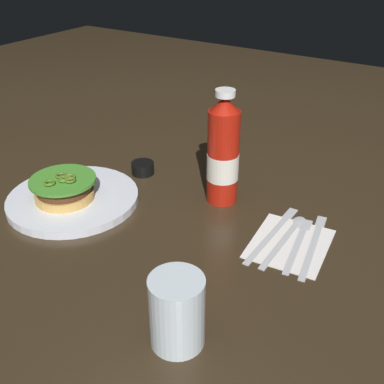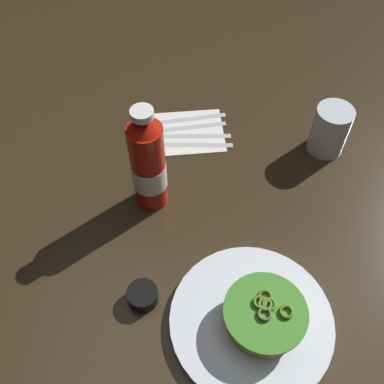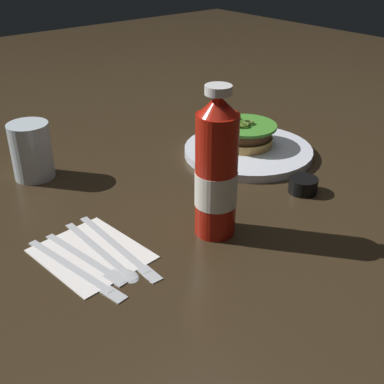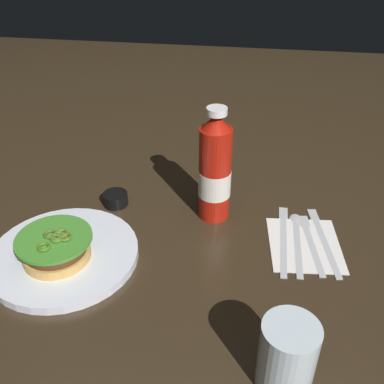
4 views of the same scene
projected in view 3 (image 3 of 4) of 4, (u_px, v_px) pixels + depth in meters
The scene contains 11 objects.
ground_plane at pixel (167, 166), 1.01m from camera, with size 3.00×3.00×0.00m, color #322517.
dinner_plate at pixel (248, 151), 1.05m from camera, with size 0.27×0.27×0.02m, color white.
burger_sandwich at pixel (245, 134), 1.05m from camera, with size 0.13×0.13×0.05m.
ketchup_bottle at pixel (216, 172), 0.74m from camera, with size 0.07×0.07×0.24m.
water_glass at pixel (31, 151), 0.94m from camera, with size 0.08×0.08×0.11m, color silver.
condiment_cup at pixel (303, 185), 0.91m from camera, with size 0.05×0.05×0.03m, color black.
napkin at pixel (91, 253), 0.74m from camera, with size 0.16×0.13×0.00m, color white.
steak_knife at pixel (80, 270), 0.70m from camera, with size 0.21×0.05×0.00m.
fork_utensil at pixel (92, 260), 0.72m from camera, with size 0.18×0.04×0.00m.
spoon_utensil at pixel (109, 257), 0.73m from camera, with size 0.19×0.03×0.00m.
butter_knife at pixel (122, 249), 0.74m from camera, with size 0.21×0.02×0.00m.
Camera 3 is at (0.74, -0.54, 0.43)m, focal length 46.47 mm.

